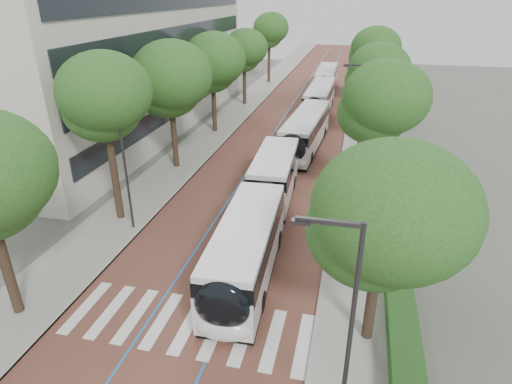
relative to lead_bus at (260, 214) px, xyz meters
The scene contains 20 objects.
ground 8.99m from the lead_bus, 100.60° to the right, with size 160.00×160.00×0.00m, color #51544C.
road 31.40m from the lead_bus, 92.97° to the left, with size 11.00×140.00×0.02m, color brown.
sidewalk_left 32.65m from the lead_bus, 106.25° to the left, with size 4.00×140.00×0.12m, color gray.
sidewalk_right 31.90m from the lead_bus, 79.37° to the left, with size 4.00×140.00×0.12m, color gray.
kerb_left 32.17m from the lead_bus, 102.99° to the left, with size 0.20×140.00×0.14m, color gray.
kerb_right 31.60m from the lead_bus, 82.77° to the left, with size 0.20×140.00×0.14m, color gray.
zebra_crossing 7.98m from the lead_bus, 100.50° to the right, with size 10.55×3.60×0.01m.
lane_line_left 31.52m from the lead_bus, 95.88° to the left, with size 0.12×126.00×0.01m, color #2365B3.
lane_line_right 31.35m from the lead_bus, 90.05° to the left, with size 0.12×126.00×0.01m, color #2365B3.
office_building 29.10m from the lead_bus, 137.53° to the left, with size 18.11×40.00×14.00m.
hedge 11.51m from the lead_bus, 49.30° to the right, with size 1.20×14.00×0.80m, color #1A4517.
streetlight_near 13.11m from the lead_bus, 66.87° to the right, with size 1.82×0.20×8.00m.
streetlight_far 14.57m from the lead_bus, 69.44° to the left, with size 1.82×0.20×8.00m.
lamp_post_left 8.15m from the lead_bus, behind, with size 0.14×0.14×8.00m, color #2B2B2E.
trees_left 18.81m from the lead_bus, 120.32° to the left, with size 6.08×60.45×9.79m.
trees_right 15.94m from the lead_bus, 66.59° to the left, with size 6.04×47.99×9.09m.
lead_bus is the anchor object (origin of this frame).
bus_queued_0 15.95m from the lead_bus, 88.24° to the left, with size 3.24×12.52×3.20m.
bus_queued_1 29.08m from the lead_bus, 89.08° to the left, with size 2.69×12.43×3.20m.
bus_queued_2 41.64m from the lead_bus, 89.75° to the left, with size 2.67×12.43×3.20m.
Camera 1 is at (6.34, -12.24, 13.11)m, focal length 30.00 mm.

